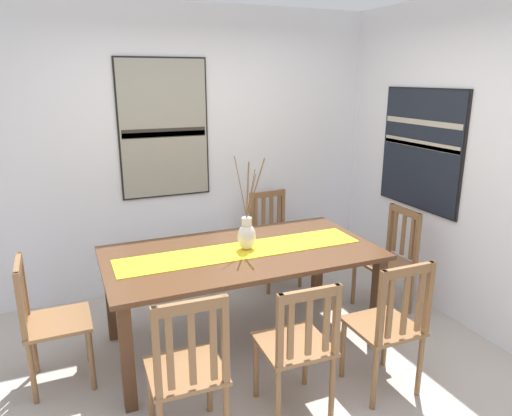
{
  "coord_description": "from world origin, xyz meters",
  "views": [
    {
      "loc": [
        -1.22,
        -2.56,
        2.05
      ],
      "look_at": [
        0.09,
        0.54,
        1.1
      ],
      "focal_mm": 32.74,
      "sensor_mm": 36.0,
      "label": 1
    }
  ],
  "objects": [
    {
      "name": "ground_plane",
      "position": [
        0.0,
        0.0,
        -0.01
      ],
      "size": [
        6.4,
        6.4,
        0.03
      ],
      "primitive_type": "cube",
      "color": "#B2A89E"
    },
    {
      "name": "wall_back",
      "position": [
        0.0,
        1.86,
        1.35
      ],
      "size": [
        6.4,
        0.12,
        2.7
      ],
      "primitive_type": "cube",
      "color": "silver",
      "rests_on": "ground_plane"
    },
    {
      "name": "wall_side",
      "position": [
        1.86,
        0.0,
        1.35
      ],
      "size": [
        0.12,
        6.4,
        2.7
      ],
      "primitive_type": "cube",
      "color": "silver",
      "rests_on": "ground_plane"
    },
    {
      "name": "dining_table",
      "position": [
        -0.03,
        0.54,
        0.68
      ],
      "size": [
        2.05,
        1.07,
        0.78
      ],
      "color": "#51331E",
      "rests_on": "ground_plane"
    },
    {
      "name": "table_runner",
      "position": [
        -0.03,
        0.54,
        0.78
      ],
      "size": [
        1.88,
        0.36,
        0.01
      ],
      "primitive_type": "cube",
      "color": "gold",
      "rests_on": "dining_table"
    },
    {
      "name": "centerpiece_vase",
      "position": [
        0.01,
        0.55,
        0.91
      ],
      "size": [
        0.21,
        0.16,
        0.73
      ],
      "color": "silver",
      "rests_on": "dining_table"
    },
    {
      "name": "chair_0",
      "position": [
        0.68,
        1.49,
        0.49
      ],
      "size": [
        0.45,
        0.45,
        0.93
      ],
      "color": "brown",
      "rests_on": "ground_plane"
    },
    {
      "name": "chair_1",
      "position": [
        -0.02,
        -0.36,
        0.48
      ],
      "size": [
        0.43,
        0.43,
        0.91
      ],
      "color": "brown",
      "rests_on": "ground_plane"
    },
    {
      "name": "chair_2",
      "position": [
        1.39,
        0.56,
        0.48
      ],
      "size": [
        0.42,
        0.42,
        0.93
      ],
      "color": "brown",
      "rests_on": "ground_plane"
    },
    {
      "name": "chair_3",
      "position": [
        0.63,
        -0.4,
        0.49
      ],
      "size": [
        0.42,
        0.42,
        0.96
      ],
      "color": "brown",
      "rests_on": "ground_plane"
    },
    {
      "name": "chair_4",
      "position": [
        -0.7,
        -0.37,
        0.5
      ],
      "size": [
        0.43,
        0.43,
        0.98
      ],
      "color": "brown",
      "rests_on": "ground_plane"
    },
    {
      "name": "chair_5",
      "position": [
        -1.42,
        0.56,
        0.49
      ],
      "size": [
        0.42,
        0.42,
        0.92
      ],
      "color": "brown",
      "rests_on": "ground_plane"
    },
    {
      "name": "painting_on_back_wall",
      "position": [
        -0.31,
        1.79,
        1.58
      ],
      "size": [
        0.84,
        0.05,
        1.28
      ],
      "color": "black"
    },
    {
      "name": "painting_on_side_wall",
      "position": [
        1.79,
        0.74,
        1.41
      ],
      "size": [
        0.05,
        1.01,
        1.09
      ],
      "color": "black"
    }
  ]
}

